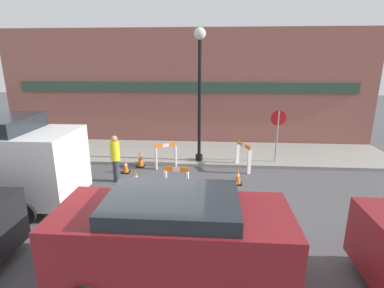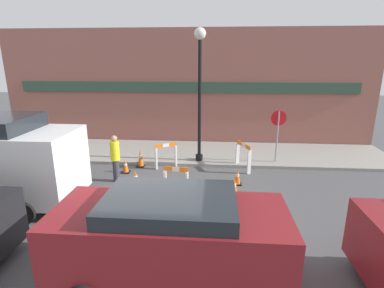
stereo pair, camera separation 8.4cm
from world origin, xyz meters
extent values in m
plane|color=#4C4C4F|center=(0.00, 0.00, 0.00)|extent=(60.00, 60.00, 0.00)
cube|color=gray|center=(0.00, 6.19, 0.06)|extent=(18.00, 3.39, 0.12)
cube|color=#93564C|center=(0.00, 7.97, 2.75)|extent=(18.00, 0.12, 5.50)
cube|color=#2D4738|center=(0.00, 7.86, 2.80)|extent=(16.20, 0.10, 0.50)
cylinder|color=black|center=(0.86, 4.98, 0.24)|extent=(0.29, 0.29, 0.24)
cylinder|color=black|center=(0.86, 4.98, 2.47)|extent=(0.13, 0.13, 4.69)
sphere|color=silver|center=(0.86, 4.98, 4.99)|extent=(0.44, 0.44, 0.44)
cylinder|color=gray|center=(3.93, 5.05, 1.15)|extent=(0.06, 0.06, 2.05)
cylinder|color=red|center=(3.93, 5.05, 1.90)|extent=(0.60, 0.05, 0.60)
cube|color=white|center=(0.00, 1.81, 0.42)|extent=(0.07, 0.14, 0.85)
cube|color=white|center=(0.68, 1.74, 0.42)|extent=(0.07, 0.14, 0.85)
cube|color=orange|center=(0.34, 1.78, 0.92)|extent=(0.74, 0.10, 0.15)
cube|color=white|center=(0.34, 1.78, 0.92)|extent=(0.22, 0.05, 0.14)
cube|color=white|center=(2.76, 3.94, 0.45)|extent=(0.14, 0.11, 0.91)
cube|color=white|center=(2.39, 4.76, 0.45)|extent=(0.14, 0.11, 0.91)
cube|color=orange|center=(2.58, 4.35, 0.98)|extent=(0.42, 0.88, 0.15)
cube|color=white|center=(2.58, 4.35, 0.98)|extent=(0.15, 0.27, 0.14)
cube|color=white|center=(-0.04, 4.54, 0.42)|extent=(0.12, 0.14, 0.84)
cube|color=white|center=(-0.74, 4.16, 0.42)|extent=(0.12, 0.14, 0.84)
cube|color=orange|center=(-0.39, 4.35, 0.91)|extent=(0.77, 0.43, 0.15)
cube|color=white|center=(-0.39, 4.35, 0.91)|extent=(0.24, 0.15, 0.14)
cube|color=black|center=(-1.13, 2.57, 0.02)|extent=(0.30, 0.30, 0.04)
cone|color=orange|center=(-1.13, 2.57, 0.29)|extent=(0.23, 0.22, 0.49)
cylinder|color=white|center=(-1.13, 2.57, 0.31)|extent=(0.13, 0.13, 0.07)
cube|color=black|center=(-1.82, 3.71, 0.02)|extent=(0.30, 0.30, 0.04)
cone|color=orange|center=(-1.82, 3.71, 0.29)|extent=(0.23, 0.22, 0.50)
cylinder|color=white|center=(-1.82, 3.71, 0.31)|extent=(0.13, 0.13, 0.07)
cube|color=black|center=(2.27, 2.93, 0.02)|extent=(0.30, 0.30, 0.04)
cone|color=orange|center=(2.27, 2.93, 0.31)|extent=(0.22, 0.22, 0.53)
cylinder|color=white|center=(2.27, 2.93, 0.33)|extent=(0.13, 0.13, 0.07)
cube|color=black|center=(2.12, 2.10, 0.02)|extent=(0.30, 0.30, 0.04)
cone|color=orange|center=(2.12, 2.10, 0.32)|extent=(0.22, 0.22, 0.55)
cylinder|color=white|center=(2.12, 2.10, 0.34)|extent=(0.13, 0.13, 0.08)
cube|color=black|center=(-1.42, 4.40, 0.02)|extent=(0.30, 0.30, 0.04)
cone|color=orange|center=(-1.42, 4.40, 0.39)|extent=(0.23, 0.22, 0.69)
cylinder|color=white|center=(-1.42, 4.40, 0.42)|extent=(0.13, 0.13, 0.10)
cylinder|color=#33333D|center=(-1.89, 2.87, 0.39)|extent=(0.28, 0.28, 0.78)
cylinder|color=yellow|center=(-1.89, 2.87, 1.10)|extent=(0.39, 0.39, 0.65)
sphere|color=tan|center=(-1.89, 2.87, 1.53)|extent=(0.27, 0.27, 0.21)
cylinder|color=#33333D|center=(-7.68, 5.63, 0.54)|extent=(0.30, 0.30, 0.84)
cylinder|color=#4C4C51|center=(-7.68, 5.63, 1.31)|extent=(0.42, 0.42, 0.70)
sphere|color=beige|center=(-7.68, 5.63, 1.77)|extent=(0.23, 0.23, 0.21)
cube|color=maroon|center=(0.72, -1.83, 0.91)|extent=(4.23, 1.77, 1.22)
cube|color=#1E2328|center=(0.72, -1.83, 1.52)|extent=(2.32, 1.63, 0.55)
cylinder|color=black|center=(2.03, -0.94, 0.30)|extent=(0.60, 0.18, 0.60)
cylinder|color=black|center=(-0.59, -0.94, 0.30)|extent=(0.60, 0.18, 0.60)
cylinder|color=black|center=(-3.35, 1.99, 0.30)|extent=(0.60, 0.18, 0.60)
cylinder|color=black|center=(-3.35, -0.02, 0.30)|extent=(0.60, 0.18, 0.60)
camera|label=1|loc=(1.40, -6.57, 4.10)|focal=28.00mm
camera|label=2|loc=(1.49, -6.56, 4.10)|focal=28.00mm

